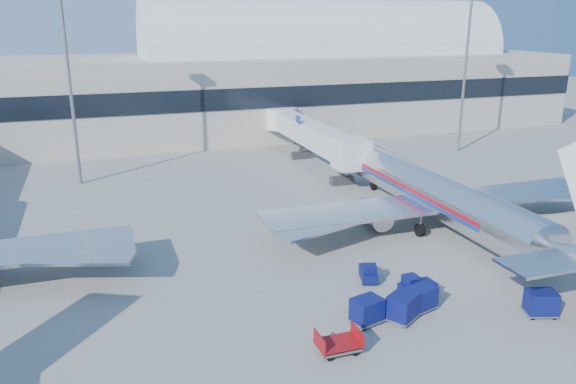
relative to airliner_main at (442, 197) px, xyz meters
name	(u,v)px	position (x,y,z in m)	size (l,w,h in m)	color
ground	(359,264)	(-10.00, -4.51, -2.93)	(260.00, 260.00, 0.00)	gray
terminal	(121,88)	(-23.60, 51.46, 4.60)	(170.00, 28.15, 21.00)	#B2AA9E
airliner_main	(442,197)	(0.00, 0.00, 0.00)	(32.00, 37.26, 12.07)	silver
jetbridge_near	(307,132)	(-2.40, 26.30, 1.00)	(4.40, 27.50, 6.25)	silver
mast_west	(66,48)	(-30.00, 25.49, 11.87)	(2.00, 1.20, 22.60)	slate
mast_east	(468,42)	(20.00, 25.49, 11.87)	(2.00, 1.20, 22.60)	slate
barrier_near	(533,223)	(8.00, -2.51, -2.48)	(3.00, 0.55, 0.90)	#9E9E96
barrier_mid	(563,219)	(11.30, -2.51, -2.48)	(3.00, 0.55, 0.90)	#9E9E96
tug_lead	(416,287)	(-8.77, -10.43, -2.21)	(2.51, 1.42, 1.57)	#0A104F
tug_right	(541,251)	(3.73, -8.05, -2.32)	(2.22, 2.06, 1.32)	#0A104F
tug_left	(368,273)	(-10.69, -7.29, -2.29)	(1.67, 2.36, 1.39)	#0A104F
cart_train_a	(422,298)	(-9.37, -12.07, -2.09)	(2.09, 1.81, 1.57)	#0A104F
cart_train_b	(403,307)	(-11.18, -12.84, -2.01)	(2.44, 2.30, 1.72)	#0A104F
cart_train_c	(367,310)	(-13.40, -12.43, -2.06)	(2.15, 1.83, 1.63)	#0A104F
cart_solo_near	(541,303)	(-2.78, -15.14, -2.06)	(2.18, 1.91, 1.62)	#0A104F
cart_open_red	(339,345)	(-16.28, -14.74, -2.47)	(2.38, 1.68, 0.64)	slate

